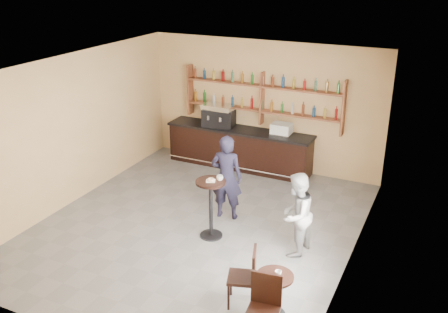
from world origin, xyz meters
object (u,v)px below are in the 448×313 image
at_px(pastry_case, 282,129).
at_px(pedestal_table, 211,209).
at_px(cafe_table, 274,296).
at_px(patron_second, 296,215).
at_px(espresso_machine, 219,115).
at_px(man_main, 227,177).
at_px(chair_south, 263,312).
at_px(bar_counter, 239,148).
at_px(chair_west, 241,277).

height_order(pastry_case, pedestal_table, pastry_case).
bearing_deg(cafe_table, pedestal_table, 138.85).
distance_m(cafe_table, patron_second, 1.85).
distance_m(espresso_machine, pedestal_table, 3.75).
xyz_separation_m(man_main, chair_south, (2.00, -3.08, -0.38)).
height_order(pastry_case, cafe_table, pastry_case).
relative_size(pastry_case, pedestal_table, 0.42).
height_order(bar_counter, chair_west, bar_counter).
height_order(espresso_machine, pedestal_table, espresso_machine).
bearing_deg(bar_counter, espresso_machine, 180.00).
height_order(man_main, patron_second, man_main).
xyz_separation_m(bar_counter, pastry_case, (1.10, 0.00, 0.66)).
distance_m(bar_counter, espresso_machine, 0.98).
bearing_deg(chair_west, pedestal_table, -158.37).
xyz_separation_m(espresso_machine, man_main, (1.41, -2.54, -0.41)).
height_order(pedestal_table, chair_west, pedestal_table).
bearing_deg(chair_south, chair_west, 125.01).
bearing_deg(pastry_case, cafe_table, -71.27).
xyz_separation_m(cafe_table, chair_west, (-0.55, 0.05, 0.13)).
xyz_separation_m(chair_west, chair_south, (0.60, -0.65, 0.02)).
bearing_deg(pastry_case, chair_west, -76.97).
bearing_deg(patron_second, man_main, -103.24).
relative_size(pastry_case, chair_south, 0.48).
relative_size(bar_counter, cafe_table, 5.31).
height_order(espresso_machine, patron_second, espresso_machine).
xyz_separation_m(man_main, cafe_table, (1.95, -2.48, -0.54)).
relative_size(bar_counter, patron_second, 2.41).
distance_m(chair_west, patron_second, 1.78).
xyz_separation_m(bar_counter, chair_west, (2.23, -4.97, -0.03)).
distance_m(chair_west, chair_south, 0.88).
height_order(bar_counter, pedestal_table, pedestal_table).
xyz_separation_m(man_main, chair_west, (1.40, -2.43, -0.41)).
distance_m(bar_counter, pastry_case, 1.28).
distance_m(cafe_table, chair_west, 0.57).
xyz_separation_m(espresso_machine, patron_second, (3.10, -3.24, -0.52)).
height_order(pedestal_table, man_main, man_main).
distance_m(man_main, chair_south, 3.69).
relative_size(bar_counter, pedestal_table, 3.22).
relative_size(pedestal_table, patron_second, 0.75).
relative_size(cafe_table, chair_west, 0.73).
height_order(espresso_machine, chair_south, espresso_machine).
bearing_deg(cafe_table, bar_counter, 119.00).
bearing_deg(chair_west, pastry_case, 174.61).
bearing_deg(cafe_table, pastry_case, 108.53).
distance_m(pastry_case, chair_west, 5.14).
xyz_separation_m(chair_south, patron_second, (-0.31, 2.38, 0.27)).
bearing_deg(pastry_case, espresso_machine, -179.80).
bearing_deg(chair_south, pedestal_table, 123.00).
distance_m(man_main, patron_second, 1.83).
relative_size(chair_west, chair_south, 0.96).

